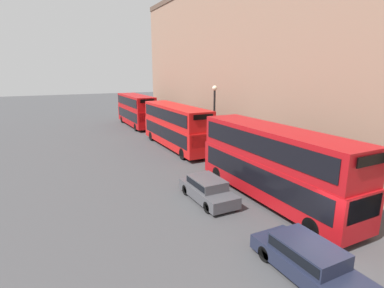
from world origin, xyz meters
name	(u,v)px	position (x,y,z in m)	size (l,w,h in m)	color
ground_plane	(330,257)	(0.00, 0.00, 0.00)	(200.00, 200.00, 0.00)	#424244
bus_leading	(273,161)	(1.60, 5.56, 2.41)	(2.59, 11.46, 4.37)	#A80F14
bus_second_in_queue	(176,125)	(1.60, 19.62, 2.34)	(2.59, 11.43, 4.23)	red
bus_third_in_queue	(136,109)	(1.60, 33.36, 2.37)	(2.59, 10.37, 4.30)	#B20C0F
car_dark_sedan	(309,259)	(-1.80, -0.42, 0.72)	(1.83, 4.69, 1.34)	#1E2338
car_hatchback	(208,189)	(-1.80, 7.18, 0.73)	(1.78, 4.29, 1.37)	#47474C
street_lamp	(214,112)	(3.80, 15.90, 3.88)	(0.44, 0.44, 6.26)	black
pedestrian	(156,121)	(4.04, 31.93, 0.75)	(0.36, 0.36, 1.62)	maroon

